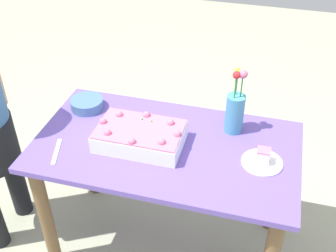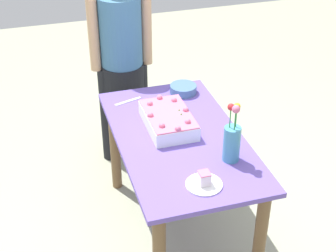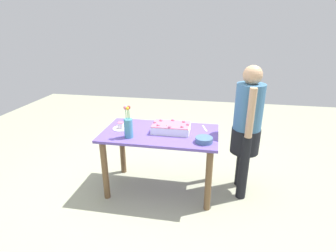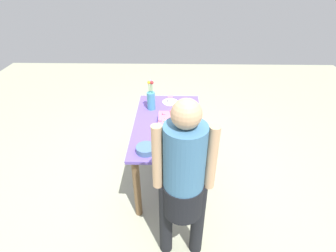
% 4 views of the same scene
% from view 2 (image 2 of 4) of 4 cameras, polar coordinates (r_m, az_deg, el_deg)
% --- Properties ---
extents(ground_plane, '(8.00, 8.00, 0.00)m').
position_cam_2_polar(ground_plane, '(3.47, 1.09, -11.44)').
color(ground_plane, '#9FA286').
extents(dining_table, '(1.29, 0.72, 0.74)m').
position_cam_2_polar(dining_table, '(3.08, 1.21, -3.31)').
color(dining_table, '#644EA9').
rests_on(dining_table, ground_plane).
extents(sheet_cake, '(0.42, 0.26, 0.12)m').
position_cam_2_polar(sheet_cake, '(3.07, 0.03, 0.71)').
color(sheet_cake, white).
rests_on(sheet_cake, dining_table).
extents(serving_plate_with_slice, '(0.19, 0.19, 0.08)m').
position_cam_2_polar(serving_plate_with_slice, '(2.63, 4.02, -6.17)').
color(serving_plate_with_slice, white).
rests_on(serving_plate_with_slice, dining_table).
extents(cake_knife, '(0.07, 0.19, 0.00)m').
position_cam_2_polar(cake_knife, '(3.36, -4.46, 2.75)').
color(cake_knife, silver).
rests_on(cake_knife, dining_table).
extents(flower_vase, '(0.09, 0.09, 0.35)m').
position_cam_2_polar(flower_vase, '(2.77, 7.10, -1.60)').
color(flower_vase, teal).
rests_on(flower_vase, dining_table).
extents(fruit_bowl, '(0.18, 0.18, 0.06)m').
position_cam_2_polar(fruit_bowl, '(3.45, 1.70, 4.11)').
color(fruit_bowl, '#486B92').
rests_on(fruit_bowl, dining_table).
extents(person_standing, '(0.31, 0.45, 1.49)m').
position_cam_2_polar(person_standing, '(3.73, -5.16, 7.66)').
color(person_standing, black).
rests_on(person_standing, ground_plane).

